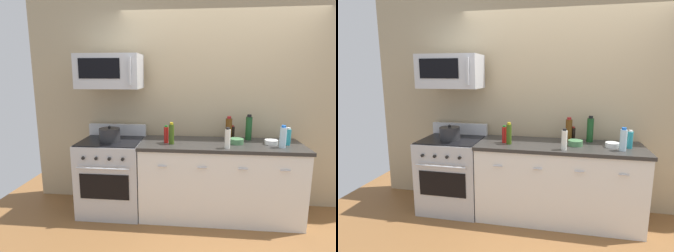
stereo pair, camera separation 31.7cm
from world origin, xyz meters
TOP-DOWN VIEW (x-y plane):
  - ground_plane at (0.00, 0.00)m, footprint 5.98×5.98m
  - back_wall at (0.00, 0.41)m, footprint 4.99×0.10m
  - counter_unit at (0.00, -0.00)m, footprint 1.90×0.66m
  - range_oven at (-1.32, 0.00)m, footprint 0.76×0.69m
  - microwave at (-1.32, 0.05)m, footprint 0.74×0.44m
  - bottle_vinegar_white at (0.05, -0.22)m, footprint 0.06×0.06m
  - bottle_hot_sauce_red at (-0.64, -0.05)m, footprint 0.05×0.05m
  - bottle_soy_sauce_dark at (0.16, 0.21)m, footprint 0.05×0.05m
  - bottle_olive_oil at (-0.57, -0.10)m, footprint 0.06×0.06m
  - bottle_wine_amber at (0.10, 0.15)m, footprint 0.08×0.08m
  - bottle_water_clear at (0.66, -0.13)m, footprint 0.07×0.07m
  - bottle_dish_soap at (0.76, -0.01)m, footprint 0.06×0.06m
  - bottle_wine_green at (0.36, 0.21)m, footprint 0.08×0.08m
  - bowl_white_ceramic at (0.58, -0.00)m, footprint 0.15×0.15m
  - bowl_green_glaze at (0.18, -0.01)m, footprint 0.16×0.16m
  - stockpot at (-1.32, -0.05)m, footprint 0.25×0.25m

SIDE VIEW (x-z plane):
  - ground_plane at x=0.00m, z-range 0.00..0.00m
  - counter_unit at x=0.00m, z-range 0.00..0.92m
  - range_oven at x=-1.32m, z-range -0.07..1.00m
  - bowl_white_ceramic at x=0.58m, z-range 0.92..0.97m
  - bowl_green_glaze at x=0.18m, z-range 0.92..0.98m
  - stockpot at x=-1.32m, z-range 0.91..1.10m
  - bottle_soy_sauce_dark at x=0.16m, z-range 0.92..1.09m
  - bottle_dish_soap at x=0.76m, z-range 0.91..1.12m
  - bottle_hot_sauce_red at x=-0.64m, z-range 0.91..1.12m
  - bottle_vinegar_white at x=0.05m, z-range 0.91..1.15m
  - bottle_water_clear at x=0.66m, z-range 0.91..1.16m
  - bottle_olive_oil at x=-0.57m, z-range 0.91..1.17m
  - bottle_wine_amber at x=0.10m, z-range 0.91..1.21m
  - bottle_wine_green at x=0.36m, z-range 0.91..1.23m
  - back_wall at x=0.00m, z-range 0.00..2.70m
  - microwave at x=-1.32m, z-range 1.55..1.95m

